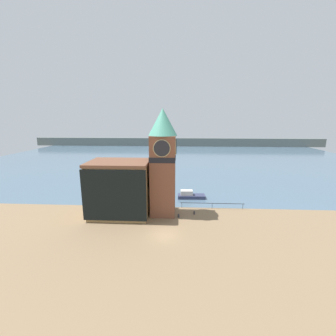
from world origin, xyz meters
name	(u,v)px	position (x,y,z in m)	size (l,w,h in m)	color
ground_plane	(164,236)	(0.00, 0.00, 0.00)	(160.00, 160.00, 0.00)	#846B4C
water	(175,157)	(0.00, 71.06, 0.00)	(160.00, 120.00, 0.00)	slate
far_shoreline	(177,142)	(0.00, 111.06, 2.50)	(180.00, 3.00, 5.00)	slate
pier_railing	(212,204)	(8.55, 10.81, 0.96)	(12.33, 0.08, 1.09)	#232328
clock_tower	(163,160)	(-0.74, 7.95, 9.95)	(4.92, 4.92, 18.78)	brown
pier_building	(120,189)	(-8.39, 7.05, 4.94)	(10.58, 7.65, 9.84)	#A88451
boat_near	(190,195)	(4.49, 16.43, 0.63)	(5.97, 2.37, 1.75)	#333856
mooring_bollard_near	(179,216)	(2.10, 6.39, 0.35)	(0.37, 0.37, 0.66)	#2D2D33
mooring_bollard_far	(194,212)	(4.92, 7.84, 0.37)	(0.31, 0.31, 0.69)	#2D2D33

